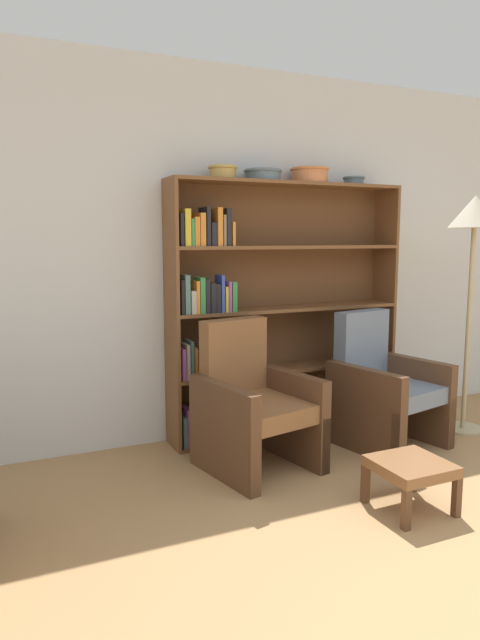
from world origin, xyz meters
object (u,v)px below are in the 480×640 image
object	(u,v)px
bookshelf	(264,317)
bowl_stoneware	(223,171)
floor_lamp	(474,228)
armchair_leather	(253,406)
footstool	(411,470)
bowl_brass	(354,180)
bowl_olive	(310,175)
armchair_cushioned	(383,388)
bowl_copper	(263,174)

from	to	relation	value
bookshelf	bowl_stoneware	world-z (taller)	bowl_stoneware
bookshelf	floor_lamp	xyz separation A→B (m)	(1.47, -0.59, 0.66)
bowl_stoneware	armchair_leather	xyz separation A→B (m)	(-0.01, -0.53, -1.56)
bowl_stoneware	footstool	size ratio (longest dim) A/B	0.55
bowl_brass	armchair_leather	xyz separation A→B (m)	(-1.13, -0.53, -1.55)
bookshelf	bowl_olive	size ratio (longest dim) A/B	6.45
bowl_brass	armchair_cushioned	distance (m)	1.64
bowl_brass	floor_lamp	size ratio (longest dim) A/B	0.10
bowl_stoneware	bowl_olive	size ratio (longest dim) A/B	0.71
armchair_cushioned	footstool	world-z (taller)	armchair_cushioned
bookshelf	bowl_copper	size ratio (longest dim) A/B	6.79
armchair_leather	armchair_cushioned	distance (m)	1.06
bowl_stoneware	floor_lamp	world-z (taller)	bowl_stoneware
bowl_olive	footstool	xyz separation A→B (m)	(-0.20, -1.46, -1.75)
floor_lamp	footstool	size ratio (longest dim) A/B	4.72
bowl_copper	bowl_olive	bearing A→B (deg)	0.00
bowl_stoneware	armchair_leather	bearing A→B (deg)	-91.58
bowl_olive	bowl_stoneware	bearing A→B (deg)	-180.00
bowl_olive	floor_lamp	world-z (taller)	bowl_olive
armchair_leather	footstool	size ratio (longest dim) A/B	2.49
bookshelf	bowl_copper	xyz separation A→B (m)	(-0.03, -0.02, 1.05)
bowl_brass	floor_lamp	xyz separation A→B (m)	(0.70, -0.58, -0.38)
bowl_copper	bowl_olive	xyz separation A→B (m)	(0.40, 0.00, 0.02)
bookshelf	armchair_leather	distance (m)	0.83
bowl_copper	bowl_olive	size ratio (longest dim) A/B	0.95
bowl_stoneware	armchair_cushioned	xyz separation A→B (m)	(1.05, -0.53, -1.56)
bowl_stoneware	bowl_copper	bearing A→B (deg)	0.00
bowl_olive	bowl_brass	bearing A→B (deg)	-0.00
floor_lamp	bowl_copper	bearing A→B (deg)	158.93
bookshelf	bowl_stoneware	xyz separation A→B (m)	(-0.35, -0.02, 1.06)
armchair_leather	footstool	xyz separation A→B (m)	(0.53, -0.92, -0.18)
bowl_olive	floor_lamp	xyz separation A→B (m)	(1.10, -0.58, -0.40)
bowl_stoneware	footstool	world-z (taller)	bowl_stoneware
bowl_stoneware	footstool	bearing A→B (deg)	-70.59
bowl_brass	floor_lamp	distance (m)	0.98
bookshelf	bowl_olive	world-z (taller)	bowl_olive
bookshelf	bowl_brass	world-z (taller)	bowl_brass
bookshelf	bowl_olive	xyz separation A→B (m)	(0.37, -0.02, 1.07)
bookshelf	armchair_cushioned	xyz separation A→B (m)	(0.70, -0.55, -0.50)
bowl_copper	floor_lamp	bearing A→B (deg)	-21.07
bowl_olive	bowl_brass	xyz separation A→B (m)	(0.40, -0.00, -0.03)
bowl_stoneware	bowl_olive	world-z (taller)	bowl_olive
bowl_brass	armchair_leather	world-z (taller)	bowl_brass
footstool	bowl_brass	bearing A→B (deg)	67.50
bowl_brass	armchair_cushioned	size ratio (longest dim) A/B	0.18
bowl_stoneware	armchair_cushioned	world-z (taller)	bowl_stoneware
armchair_leather	floor_lamp	size ratio (longest dim) A/B	0.53
floor_lamp	footstool	distance (m)	2.07
floor_lamp	armchair_cushioned	bearing A→B (deg)	176.84
floor_lamp	footstool	xyz separation A→B (m)	(-1.30, -0.88, -1.34)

